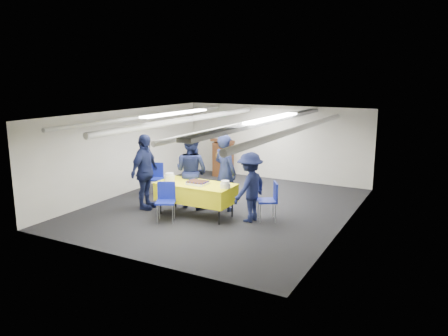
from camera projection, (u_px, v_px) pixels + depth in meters
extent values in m
plane|color=black|center=(222.00, 207.00, 10.82)|extent=(7.00, 7.00, 0.00)
cube|color=beige|center=(275.00, 143.00, 13.59)|extent=(6.00, 0.02, 2.30)
cube|color=beige|center=(126.00, 152.00, 11.96)|extent=(0.02, 7.00, 2.30)
cube|color=beige|center=(346.00, 175.00, 9.20)|extent=(0.02, 7.00, 2.30)
cube|color=white|center=(221.00, 115.00, 10.34)|extent=(6.00, 7.00, 0.02)
cylinder|color=silver|center=(154.00, 116.00, 11.29)|extent=(0.10, 6.90, 0.10)
cylinder|color=silver|center=(190.00, 119.00, 10.79)|extent=(0.14, 6.90, 0.14)
cylinder|color=silver|center=(244.00, 124.00, 10.11)|extent=(0.10, 6.90, 0.10)
cylinder|color=silver|center=(298.00, 129.00, 9.51)|extent=(0.14, 6.90, 0.14)
cube|color=gray|center=(268.00, 121.00, 9.81)|extent=(0.28, 6.90, 0.08)
cube|color=white|center=(176.00, 113.00, 10.95)|extent=(0.25, 2.60, 0.04)
cube|color=white|center=(273.00, 118.00, 9.75)|extent=(0.25, 2.60, 0.04)
cube|color=#0C591E|center=(221.00, 114.00, 14.28)|extent=(0.30, 0.04, 0.12)
cylinder|color=black|center=(160.00, 207.00, 10.25)|extent=(0.04, 0.04, 0.36)
cylinder|color=black|center=(219.00, 217.00, 9.52)|extent=(0.04, 0.04, 0.36)
cylinder|color=black|center=(176.00, 200.00, 10.79)|extent=(0.04, 0.04, 0.36)
cylinder|color=black|center=(232.00, 209.00, 10.06)|extent=(0.04, 0.04, 0.36)
cube|color=#FFF61A|center=(196.00, 193.00, 10.08)|extent=(1.80, 0.84, 0.39)
cube|color=#FFF61A|center=(196.00, 184.00, 10.04)|extent=(1.82, 0.86, 0.03)
cube|color=white|center=(198.00, 183.00, 9.94)|extent=(0.45, 0.36, 0.05)
cube|color=black|center=(198.00, 182.00, 9.93)|extent=(0.43, 0.34, 0.02)
sphere|color=#140F8A|center=(186.00, 182.00, 9.88)|extent=(0.04, 0.04, 0.04)
sphere|color=#140F8A|center=(194.00, 179.00, 10.16)|extent=(0.04, 0.04, 0.04)
sphere|color=#140F8A|center=(190.00, 183.00, 9.84)|extent=(0.04, 0.04, 0.04)
sphere|color=#140F8A|center=(198.00, 180.00, 10.11)|extent=(0.04, 0.04, 0.04)
sphere|color=#140F8A|center=(194.00, 183.00, 9.79)|extent=(0.04, 0.04, 0.04)
sphere|color=#140F8A|center=(201.00, 180.00, 10.07)|extent=(0.04, 0.04, 0.04)
sphere|color=#140F8A|center=(198.00, 184.00, 9.74)|extent=(0.04, 0.04, 0.04)
sphere|color=#140F8A|center=(205.00, 181.00, 10.02)|extent=(0.04, 0.04, 0.04)
sphere|color=#140F8A|center=(201.00, 184.00, 9.70)|extent=(0.04, 0.04, 0.04)
sphere|color=#140F8A|center=(209.00, 181.00, 9.98)|extent=(0.04, 0.04, 0.04)
sphere|color=#140F8A|center=(188.00, 181.00, 9.96)|extent=(0.04, 0.04, 0.04)
sphere|color=#140F8A|center=(204.00, 183.00, 9.76)|extent=(0.04, 0.04, 0.04)
sphere|color=#140F8A|center=(190.00, 180.00, 10.03)|extent=(0.04, 0.04, 0.04)
sphere|color=#140F8A|center=(206.00, 183.00, 9.83)|extent=(0.04, 0.04, 0.04)
sphere|color=#140F8A|center=(191.00, 180.00, 10.10)|extent=(0.04, 0.04, 0.04)
sphere|color=#140F8A|center=(207.00, 182.00, 9.90)|extent=(0.04, 0.04, 0.04)
cylinder|color=white|center=(170.00, 178.00, 10.30)|extent=(0.25, 0.25, 0.13)
cylinder|color=white|center=(169.00, 174.00, 10.28)|extent=(0.20, 0.20, 0.05)
cylinder|color=white|center=(225.00, 185.00, 9.61)|extent=(0.22, 0.22, 0.11)
cylinder|color=white|center=(225.00, 182.00, 9.59)|extent=(0.18, 0.18, 0.05)
cube|color=#5C3117|center=(223.00, 159.00, 14.07)|extent=(0.55, 0.45, 1.10)
cube|color=#5C3117|center=(223.00, 141.00, 13.92)|extent=(0.62, 0.53, 0.21)
cylinder|color=gold|center=(220.00, 156.00, 13.84)|extent=(0.28, 0.02, 0.28)
cylinder|color=gray|center=(157.00, 215.00, 9.56)|extent=(0.02, 0.02, 0.43)
cylinder|color=gray|center=(173.00, 215.00, 9.56)|extent=(0.02, 0.02, 0.43)
cylinder|color=gray|center=(159.00, 210.00, 9.89)|extent=(0.02, 0.02, 0.43)
cylinder|color=gray|center=(174.00, 210.00, 9.89)|extent=(0.02, 0.02, 0.43)
cube|color=navy|center=(166.00, 202.00, 9.68)|extent=(0.57, 0.57, 0.04)
cube|color=navy|center=(166.00, 190.00, 9.82)|extent=(0.37, 0.22, 0.40)
cylinder|color=gray|center=(258.00, 209.00, 9.98)|extent=(0.02, 0.02, 0.43)
cylinder|color=gray|center=(260.00, 213.00, 9.65)|extent=(0.02, 0.02, 0.43)
cylinder|color=gray|center=(273.00, 208.00, 10.00)|extent=(0.02, 0.02, 0.43)
cylinder|color=gray|center=(276.00, 213.00, 9.67)|extent=(0.02, 0.02, 0.43)
cube|color=navy|center=(267.00, 201.00, 9.78)|extent=(0.58, 0.58, 0.04)
cube|color=navy|center=(276.00, 191.00, 9.74)|extent=(0.24, 0.36, 0.40)
cylinder|color=gray|center=(146.00, 189.00, 11.75)|extent=(0.02, 0.02, 0.43)
cylinder|color=gray|center=(158.00, 189.00, 11.68)|extent=(0.02, 0.02, 0.43)
cylinder|color=gray|center=(151.00, 186.00, 12.08)|extent=(0.02, 0.02, 0.43)
cylinder|color=gray|center=(163.00, 186.00, 12.00)|extent=(0.02, 0.02, 0.43)
cube|color=navy|center=(154.00, 179.00, 11.83)|extent=(0.52, 0.52, 0.04)
cube|color=navy|center=(156.00, 170.00, 11.96)|extent=(0.40, 0.15, 0.40)
imported|color=black|center=(225.00, 172.00, 10.46)|extent=(0.79, 0.65, 1.85)
imported|color=black|center=(191.00, 171.00, 10.67)|extent=(0.91, 0.73, 1.81)
imported|color=black|center=(145.00, 172.00, 10.55)|extent=(0.57, 1.12, 1.83)
imported|color=black|center=(250.00, 187.00, 9.66)|extent=(0.74, 1.09, 1.56)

